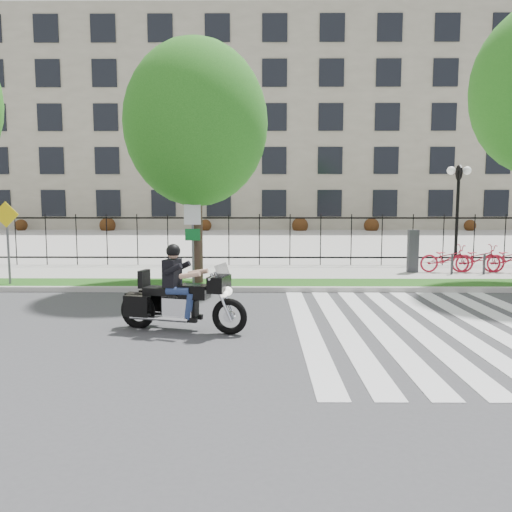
{
  "coord_description": "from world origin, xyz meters",
  "views": [
    {
      "loc": [
        1.22,
        -10.3,
        2.63
      ],
      "look_at": [
        1.11,
        3.0,
        1.18
      ],
      "focal_mm": 35.0,
      "sensor_mm": 36.0,
      "label": 1
    }
  ],
  "objects": [
    {
      "name": "iron_fence",
      "position": [
        0.0,
        9.2,
        1.15
      ],
      "size": [
        30.0,
        0.06,
        2.0
      ],
      "primitive_type": null,
      "color": "black",
      "rests_on": "sidewalk"
    },
    {
      "name": "motorcycle_rider",
      "position": [
        -0.38,
        -0.33,
        0.71
      ],
      "size": [
        2.72,
        1.21,
        2.14
      ],
      "color": "black",
      "rests_on": "ground"
    },
    {
      "name": "plaza",
      "position": [
        0.0,
        25.0,
        0.05
      ],
      "size": [
        80.0,
        34.0,
        0.1
      ],
      "primitive_type": "cube",
      "color": "#B0ABA4",
      "rests_on": "ground"
    },
    {
      "name": "curb",
      "position": [
        0.0,
        4.1,
        0.07
      ],
      "size": [
        60.0,
        0.2,
        0.15
      ],
      "primitive_type": "cube",
      "color": "#ADAAA2",
      "rests_on": "ground"
    },
    {
      "name": "sidewalk",
      "position": [
        0.0,
        7.45,
        0.07
      ],
      "size": [
        60.0,
        3.5,
        0.15
      ],
      "primitive_type": "cube",
      "color": "#B0ABA4",
      "rests_on": "ground"
    },
    {
      "name": "ground",
      "position": [
        0.0,
        0.0,
        0.0
      ],
      "size": [
        120.0,
        120.0,
        0.0
      ],
      "primitive_type": "plane",
      "color": "#3E3E41",
      "rests_on": "ground"
    },
    {
      "name": "sign_pole_warning",
      "position": [
        -6.37,
        4.58,
        1.74
      ],
      "size": [
        0.78,
        0.09,
        2.49
      ],
      "color": "#59595B",
      "rests_on": "grass_verge"
    },
    {
      "name": "crosswalk_stripes",
      "position": [
        4.83,
        0.0,
        0.01
      ],
      "size": [
        5.7,
        8.0,
        0.01
      ],
      "primitive_type": null,
      "color": "silver",
      "rests_on": "ground"
    },
    {
      "name": "grass_verge",
      "position": [
        0.0,
        4.95,
        0.07
      ],
      "size": [
        60.0,
        1.5,
        0.15
      ],
      "primitive_type": "cube",
      "color": "#225214",
      "rests_on": "ground"
    },
    {
      "name": "street_tree_1",
      "position": [
        -0.7,
        4.95,
        4.95
      ],
      "size": [
        4.3,
        4.3,
        7.28
      ],
      "color": "#35231D",
      "rests_on": "grass_verge"
    },
    {
      "name": "office_building",
      "position": [
        0.0,
        44.92,
        9.97
      ],
      "size": [
        60.0,
        21.9,
        20.15
      ],
      "color": "gray",
      "rests_on": "ground"
    },
    {
      "name": "sign_pole_regulatory",
      "position": [
        -0.79,
        4.58,
        1.74
      ],
      "size": [
        0.5,
        0.09,
        2.5
      ],
      "color": "#59595B",
      "rests_on": "grass_verge"
    },
    {
      "name": "lamp_post_right",
      "position": [
        10.0,
        12.0,
        3.21
      ],
      "size": [
        1.06,
        0.7,
        4.25
      ],
      "color": "black",
      "rests_on": "ground"
    }
  ]
}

